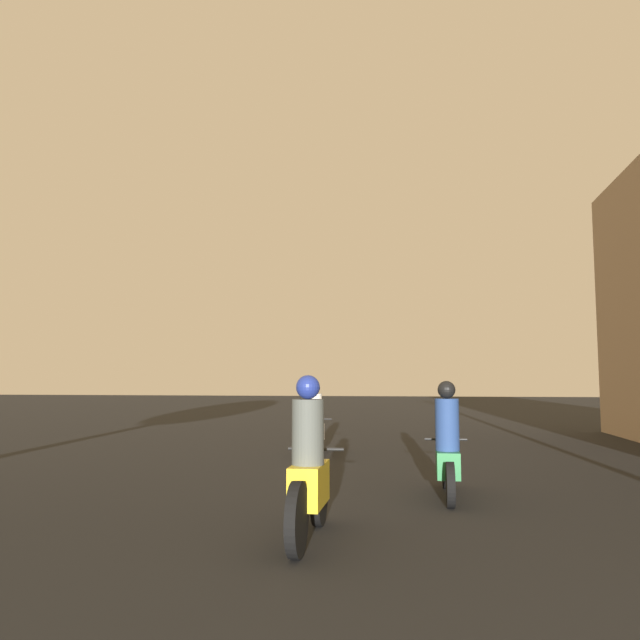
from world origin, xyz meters
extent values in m
cylinder|color=black|center=(-0.11, 7.35, 0.34)|extent=(0.10, 0.67, 0.67)
cylinder|color=black|center=(-0.11, 6.09, 0.34)|extent=(0.10, 0.67, 0.67)
cube|color=gold|center=(-0.11, 6.72, 0.54)|extent=(0.30, 0.77, 0.41)
cylinder|color=black|center=(-0.11, 7.13, 0.85)|extent=(0.60, 0.04, 0.04)
cylinder|color=#4C514C|center=(-0.11, 6.64, 1.07)|extent=(0.32, 0.32, 0.64)
sphere|color=navy|center=(-0.11, 6.64, 1.51)|extent=(0.24, 0.24, 0.24)
cylinder|color=black|center=(1.35, 9.94, 0.28)|extent=(0.10, 0.56, 0.56)
cylinder|color=black|center=(1.35, 8.54, 0.28)|extent=(0.10, 0.56, 0.56)
cube|color=#1E6B33|center=(1.35, 9.24, 0.46)|extent=(0.30, 0.85, 0.35)
cylinder|color=black|center=(1.35, 9.69, 0.73)|extent=(0.60, 0.04, 0.04)
cylinder|color=navy|center=(1.35, 9.16, 0.98)|extent=(0.32, 0.32, 0.69)
sphere|color=black|center=(1.35, 9.16, 1.44)|extent=(0.24, 0.24, 0.24)
cylinder|color=black|center=(-1.22, 14.30, 0.28)|extent=(0.10, 0.56, 0.56)
cylinder|color=black|center=(-1.22, 13.03, 0.28)|extent=(0.10, 0.56, 0.56)
cube|color=silver|center=(-1.22, 13.66, 0.45)|extent=(0.30, 0.77, 0.34)
cylinder|color=black|center=(-1.22, 14.08, 0.72)|extent=(0.60, 0.04, 0.04)
cylinder|color=silver|center=(-1.22, 13.59, 0.95)|extent=(0.32, 0.32, 0.66)
sphere|color=black|center=(-1.22, 13.59, 1.40)|extent=(0.24, 0.24, 0.24)
camera|label=1|loc=(0.99, 0.48, 1.58)|focal=35.00mm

